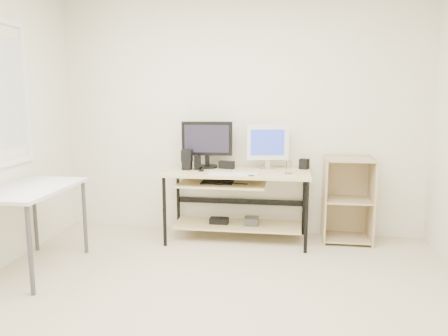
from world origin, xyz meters
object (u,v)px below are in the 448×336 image
object	(u,v)px
black_monitor	(207,141)
white_imac	(268,143)
shelf_unit	(347,199)
audio_controller	(197,163)
side_table	(30,196)
desk	(235,191)

from	to	relation	value
black_monitor	white_imac	xyz separation A→B (m)	(0.65, -0.00, -0.01)
shelf_unit	audio_controller	xyz separation A→B (m)	(-1.57, -0.16, 0.37)
side_table	white_imac	size ratio (longest dim) A/B	2.09
side_table	shelf_unit	size ratio (longest dim) A/B	1.11
side_table	audio_controller	distance (m)	1.65
side_table	shelf_unit	bearing A→B (deg)	23.33
desk	white_imac	world-z (taller)	white_imac
side_table	audio_controller	world-z (taller)	audio_controller
side_table	white_imac	bearing A→B (deg)	31.43
desk	white_imac	distance (m)	0.61
desk	audio_controller	size ratio (longest dim) A/B	10.04
desk	white_imac	bearing A→B (deg)	24.82
shelf_unit	white_imac	xyz separation A→B (m)	(-0.85, -0.01, 0.57)
white_imac	audio_controller	distance (m)	0.77
shelf_unit	black_monitor	size ratio (longest dim) A/B	1.64
desk	side_table	distance (m)	1.97
desk	audio_controller	bearing A→B (deg)	179.89
shelf_unit	white_imac	world-z (taller)	white_imac
desk	black_monitor	distance (m)	0.61
white_imac	desk	bearing A→B (deg)	-168.03
shelf_unit	white_imac	distance (m)	1.02
desk	side_table	xyz separation A→B (m)	(-1.65, -1.06, 0.13)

